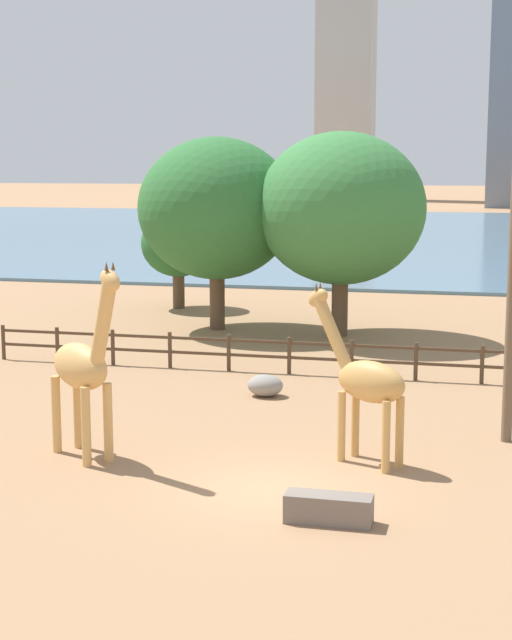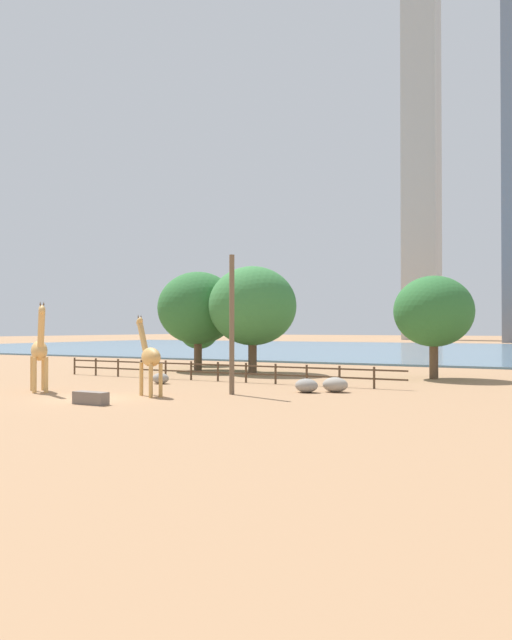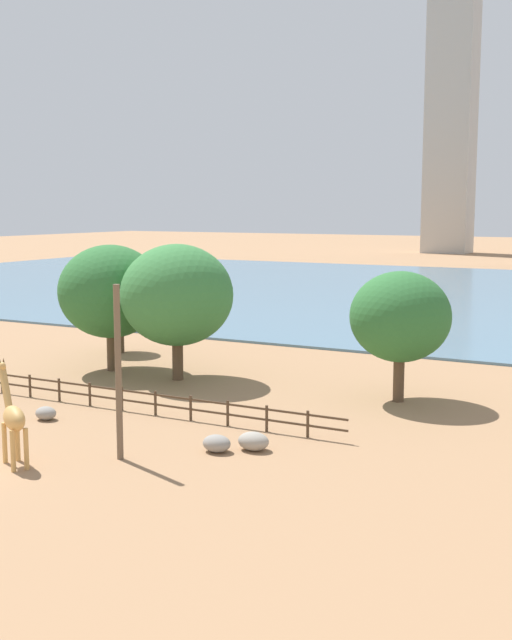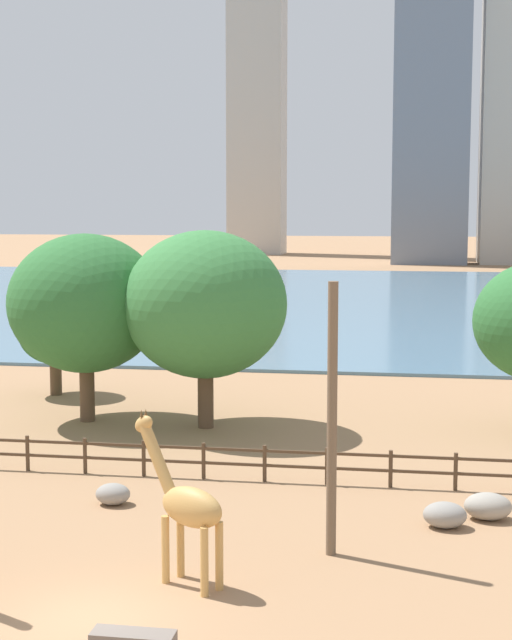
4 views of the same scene
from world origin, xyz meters
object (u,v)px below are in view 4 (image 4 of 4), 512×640
at_px(giraffe_tall, 187,505).
at_px(tree_left_small, 85,304).
at_px(boulder_small, 488,506).
at_px(tree_right_tall, 205,305).
at_px(boulder_by_pole, 445,515).
at_px(boulder_near_fence, 113,494).
at_px(utility_pole, 332,420).
at_px(tree_left_large, 55,332).

height_order(giraffe_tall, tree_left_small, tree_left_small).
distance_m(boulder_small, tree_right_tall, 16.39).
bearing_deg(boulder_by_pole, boulder_near_fence, 176.87).
bearing_deg(boulder_by_pole, utility_pole, -138.51).
distance_m(giraffe_tall, utility_pole, 4.73).
bearing_deg(boulder_small, tree_left_small, 146.07).
distance_m(giraffe_tall, tree_left_small, 20.11).
height_order(boulder_small, tree_left_small, tree_left_small).
xyz_separation_m(boulder_small, tree_left_small, (-16.72, 11.25, 4.87)).
bearing_deg(tree_left_small, tree_right_tall, -4.04).
bearing_deg(tree_right_tall, utility_pole, -65.37).
xyz_separation_m(giraffe_tall, tree_left_small, (-8.79, 17.81, 3.22)).
xyz_separation_m(utility_pole, boulder_by_pole, (3.18, 2.81, -3.41)).
height_order(utility_pole, boulder_by_pole, utility_pole).
bearing_deg(boulder_by_pole, tree_right_tall, 129.88).
height_order(boulder_near_fence, boulder_small, boulder_small).
height_order(utility_pole, tree_right_tall, tree_right_tall).
distance_m(boulder_by_pole, tree_left_small, 20.27).
height_order(boulder_near_fence, tree_left_large, tree_left_large).
bearing_deg(boulder_by_pole, giraffe_tall, -139.89).
bearing_deg(giraffe_tall, tree_left_small, -32.79).
bearing_deg(tree_right_tall, boulder_near_fence, -93.16).
relative_size(boulder_near_fence, boulder_by_pole, 0.86).
xyz_separation_m(utility_pole, tree_right_tall, (-6.72, 14.66, 1.57)).
bearing_deg(tree_left_small, tree_left_large, 122.86).
relative_size(utility_pole, boulder_near_fence, 6.72).
height_order(boulder_by_pole, tree_left_small, tree_left_small).
distance_m(boulder_near_fence, boulder_small, 11.86).
relative_size(utility_pole, tree_right_tall, 0.89).
xyz_separation_m(boulder_by_pole, tree_right_tall, (-9.90, 11.85, 4.98)).
bearing_deg(boulder_near_fence, tree_right_tall, 86.84).
distance_m(tree_left_large, tree_left_small, 6.93).
relative_size(giraffe_tall, boulder_small, 2.98).
xyz_separation_m(boulder_by_pole, tree_left_large, (-18.99, 17.80, 2.85)).
bearing_deg(tree_left_large, boulder_near_fence, -63.83).
height_order(giraffe_tall, tree_right_tall, tree_right_tall).
bearing_deg(giraffe_tall, boulder_small, -109.50).
relative_size(boulder_small, tree_right_tall, 0.17).
bearing_deg(boulder_near_fence, utility_pole, -24.75).
xyz_separation_m(boulder_small, tree_left_large, (-20.32, 16.81, 2.82)).
relative_size(boulder_near_fence, boulder_small, 0.78).
relative_size(tree_left_large, tree_left_small, 0.59).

